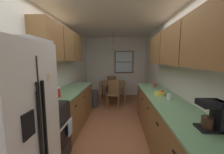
{
  "coord_description": "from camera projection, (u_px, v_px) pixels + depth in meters",
  "views": [
    {
      "loc": [
        0.15,
        -2.48,
        1.61
      ],
      "look_at": [
        -0.05,
        1.39,
        1.1
      ],
      "focal_mm": 22.09,
      "sensor_mm": 36.0,
      "label": 1
    }
  ],
  "objects": [
    {
      "name": "trash_bin",
      "position": [
        94.0,
        98.0,
        4.69
      ],
      "size": [
        0.29,
        0.29,
        0.56
      ],
      "primitive_type": "cylinder",
      "color": "#3F3F42",
      "rests_on": "ground"
    },
    {
      "name": "table_serving_bowl",
      "position": [
        114.0,
        81.0,
        5.29
      ],
      "size": [
        0.18,
        0.18,
        0.06
      ],
      "primitive_type": "cylinder",
      "color": "#4C7299",
      "rests_on": "dining_table"
    },
    {
      "name": "upper_cabinets_left",
      "position": [
        63.0,
        45.0,
        3.14
      ],
      "size": [
        0.33,
        2.04,
        0.72
      ],
      "color": "brown"
    },
    {
      "name": "stove_range",
      "position": [
        44.0,
        134.0,
        2.11
      ],
      "size": [
        0.66,
        0.58,
        1.1
      ],
      "color": "black",
      "rests_on": "ground"
    },
    {
      "name": "fruit_bowl",
      "position": [
        160.0,
        93.0,
        2.71
      ],
      "size": [
        0.2,
        0.2,
        0.09
      ],
      "color": "#E5D14C",
      "rests_on": "counter_right"
    },
    {
      "name": "back_window",
      "position": [
        124.0,
        62.0,
        6.01
      ],
      "size": [
        0.81,
        0.05,
        0.95
      ],
      "color": "brown"
    },
    {
      "name": "mug_by_coffeemaker",
      "position": [
        155.0,
        85.0,
        3.53
      ],
      "size": [
        0.11,
        0.08,
        0.09
      ],
      "color": "#BF3F33",
      "rests_on": "counter_right"
    },
    {
      "name": "dining_chair_far",
      "position": [
        111.0,
        85.0,
        5.88
      ],
      "size": [
        0.45,
        0.45,
        0.9
      ],
      "color": "brown",
      "rests_on": "ground"
    },
    {
      "name": "refrigerator",
      "position": [
        7.0,
        133.0,
        1.35
      ],
      "size": [
        0.73,
        0.8,
        1.78
      ],
      "color": "white",
      "rests_on": "ground"
    },
    {
      "name": "counter_left",
      "position": [
        72.0,
        107.0,
        3.37
      ],
      "size": [
        0.64,
        1.96,
        0.9
      ],
      "color": "brown",
      "rests_on": "ground"
    },
    {
      "name": "dish_towel",
      "position": [
        70.0,
        128.0,
        2.23
      ],
      "size": [
        0.02,
        0.16,
        0.24
      ],
      "primitive_type": "cube",
      "color": "silver"
    },
    {
      "name": "counter_right",
      "position": [
        164.0,
        121.0,
        2.57
      ],
      "size": [
        0.64,
        3.12,
        0.9
      ],
      "color": "brown",
      "rests_on": "ground"
    },
    {
      "name": "wall_back",
      "position": [
        116.0,
        67.0,
        6.12
      ],
      "size": [
        4.4,
        0.1,
        2.55
      ],
      "primitive_type": "cube",
      "color": "white",
      "rests_on": "ground"
    },
    {
      "name": "pendant_light",
      "position": [
        113.0,
        46.0,
        5.05
      ],
      "size": [
        0.3,
        0.3,
        0.53
      ],
      "color": "black"
    },
    {
      "name": "storage_canister",
      "position": [
        57.0,
        92.0,
        2.56
      ],
      "size": [
        0.12,
        0.12,
        0.18
      ],
      "color": "red",
      "rests_on": "counter_left"
    },
    {
      "name": "ceiling_slab",
      "position": [
        113.0,
        18.0,
        3.33
      ],
      "size": [
        4.4,
        9.0,
        0.08
      ],
      "primitive_type": "cube",
      "color": "white"
    },
    {
      "name": "dining_chair_near",
      "position": [
        113.0,
        92.0,
        4.63
      ],
      "size": [
        0.42,
        0.42,
        0.9
      ],
      "color": "brown",
      "rests_on": "ground"
    },
    {
      "name": "coffee_maker",
      "position": [
        213.0,
        114.0,
        1.37
      ],
      "size": [
        0.22,
        0.18,
        0.3
      ],
      "color": "black",
      "rests_on": "counter_right"
    },
    {
      "name": "dining_table",
      "position": [
        113.0,
        85.0,
        5.23
      ],
      "size": [
        0.95,
        0.84,
        0.74
      ],
      "color": "brown",
      "rests_on": "ground"
    },
    {
      "name": "wall_right",
      "position": [
        167.0,
        72.0,
        3.43
      ],
      "size": [
        0.1,
        9.0,
        2.55
      ],
      "primitive_type": "cube",
      "color": "white",
      "rests_on": "ground"
    },
    {
      "name": "microwave_over_range",
      "position": [
        31.0,
        51.0,
        1.95
      ],
      "size": [
        0.39,
        0.62,
        0.35
      ],
      "color": "silver"
    },
    {
      "name": "upper_cabinets_right",
      "position": [
        178.0,
        46.0,
        2.34
      ],
      "size": [
        0.33,
        2.8,
        0.66
      ],
      "color": "brown"
    },
    {
      "name": "ground_plane",
      "position": [
        113.0,
        120.0,
        3.66
      ],
      "size": [
        12.0,
        12.0,
        0.0
      ],
      "primitive_type": "plane",
      "color": "#995B3D"
    },
    {
      "name": "mug_spare",
      "position": [
        169.0,
        97.0,
        2.43
      ],
      "size": [
        0.12,
        0.08,
        0.1
      ],
      "color": "white",
      "rests_on": "counter_right"
    },
    {
      "name": "wall_left",
      "position": [
        61.0,
        72.0,
        3.57
      ],
      "size": [
        0.1,
        9.0,
        2.55
      ],
      "primitive_type": "cube",
      "color": "white",
      "rests_on": "ground"
    }
  ]
}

